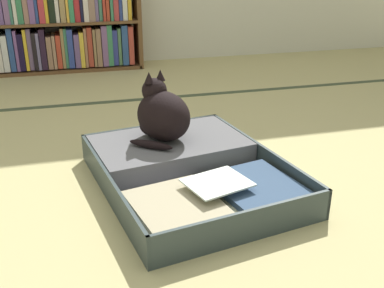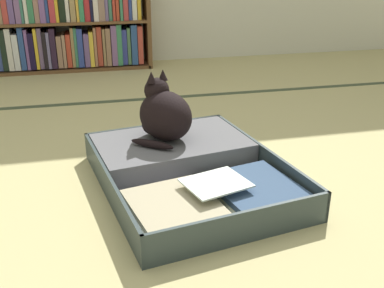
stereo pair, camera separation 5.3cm
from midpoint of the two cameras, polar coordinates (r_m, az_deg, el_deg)
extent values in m
plane|color=tan|center=(1.57, -3.08, -8.90)|extent=(10.00, 10.00, 0.00)
cube|color=#3C4731|center=(2.79, -8.02, 5.46)|extent=(4.80, 0.05, 0.00)
cube|color=brown|center=(3.63, -5.29, 15.40)|extent=(0.03, 0.27, 0.71)
cube|color=brown|center=(3.66, -16.21, 9.16)|extent=(1.41, 0.27, 0.02)
cube|color=brown|center=(3.60, -16.82, 14.48)|extent=(1.38, 0.27, 0.02)
cube|color=#3D5098|center=(3.68, -22.61, 11.03)|extent=(0.03, 0.22, 0.29)
cube|color=black|center=(3.66, -22.07, 11.13)|extent=(0.03, 0.22, 0.29)
cube|color=silver|center=(3.65, -21.45, 11.23)|extent=(0.04, 0.22, 0.30)
cube|color=silver|center=(3.65, -20.73, 10.99)|extent=(0.04, 0.22, 0.26)
cube|color=#2D4C8C|center=(3.64, -20.09, 11.44)|extent=(0.04, 0.22, 0.31)
cube|color=#764D8E|center=(3.64, -19.53, 11.37)|extent=(0.02, 0.22, 0.29)
cube|color=black|center=(3.64, -19.01, 11.22)|extent=(0.04, 0.22, 0.26)
cube|color=gold|center=(3.63, -18.51, 11.53)|extent=(0.02, 0.22, 0.29)
cube|color=slate|center=(3.64, -18.05, 11.62)|extent=(0.03, 0.22, 0.30)
cube|color=black|center=(3.63, -17.54, 11.42)|extent=(0.03, 0.22, 0.27)
cube|color=slate|center=(3.63, -17.13, 11.44)|extent=(0.02, 0.22, 0.26)
cube|color=#29192D|center=(3.62, -16.61, 11.69)|extent=(0.04, 0.22, 0.29)
cube|color=#997158|center=(3.63, -15.88, 11.34)|extent=(0.04, 0.22, 0.23)
cube|color=#A0795D|center=(3.63, -15.35, 11.44)|extent=(0.02, 0.22, 0.24)
cube|color=#C03E29|center=(3.63, -14.84, 11.52)|extent=(0.03, 0.22, 0.24)
cube|color=#98794B|center=(3.63, -14.37, 11.93)|extent=(0.02, 0.22, 0.29)
cube|color=#3D7F5C|center=(3.63, -14.00, 11.96)|extent=(0.02, 0.22, 0.29)
cube|color=#2E4296|center=(3.62, -13.49, 11.93)|extent=(0.04, 0.22, 0.28)
cube|color=#674D83|center=(3.62, -12.73, 11.69)|extent=(0.04, 0.22, 0.24)
cube|color=gold|center=(3.62, -12.15, 11.84)|extent=(0.03, 0.22, 0.26)
cube|color=#A56E4E|center=(3.62, -11.71, 12.12)|extent=(0.02, 0.22, 0.29)
cube|color=#B2412F|center=(3.63, -11.21, 12.22)|extent=(0.04, 0.22, 0.29)
cube|color=#91734C|center=(3.62, -10.67, 12.11)|extent=(0.02, 0.22, 0.28)
cube|color=#957052|center=(3.62, -10.16, 12.17)|extent=(0.04, 0.22, 0.28)
cube|color=slate|center=(3.62, -9.47, 12.38)|extent=(0.04, 0.22, 0.30)
cube|color=#3A8356|center=(3.63, -8.83, 12.47)|extent=(0.04, 0.22, 0.30)
cube|color=#333C8F|center=(3.65, -8.21, 12.24)|extent=(0.04, 0.22, 0.26)
cube|color=#4C764D|center=(3.64, -7.67, 12.36)|extent=(0.02, 0.22, 0.27)
cube|color=#2C4E86|center=(3.64, -7.03, 12.55)|extent=(0.04, 0.22, 0.30)
cube|color=#B84235|center=(3.65, -6.30, 12.53)|extent=(0.04, 0.22, 0.29)
cube|color=#937757|center=(3.62, -22.63, 16.23)|extent=(0.03, 0.22, 0.29)
cube|color=#BE3F3A|center=(3.62, -22.07, 16.33)|extent=(0.04, 0.22, 0.29)
cube|color=#694D8A|center=(3.61, -21.41, 16.39)|extent=(0.04, 0.22, 0.29)
cube|color=slate|center=(3.60, -20.67, 16.24)|extent=(0.04, 0.22, 0.26)
cube|color=#3B7465|center=(3.60, -20.24, 16.67)|extent=(0.02, 0.22, 0.30)
cube|color=silver|center=(3.59, -19.78, 16.39)|extent=(0.02, 0.22, 0.26)
cube|color=#367B52|center=(3.59, -19.27, 16.74)|extent=(0.04, 0.22, 0.30)
cube|color=#9C7163|center=(3.59, -18.58, 16.52)|extent=(0.03, 0.22, 0.26)
cube|color=#785292|center=(3.58, -17.94, 16.56)|extent=(0.04, 0.22, 0.26)
cube|color=#2A4589|center=(3.59, -17.42, 16.68)|extent=(0.02, 0.22, 0.26)
cube|color=#BC333C|center=(3.58, -16.87, 16.97)|extent=(0.04, 0.22, 0.29)
cube|color=gold|center=(3.58, -16.32, 16.95)|extent=(0.02, 0.22, 0.28)
cube|color=black|center=(3.59, -15.69, 16.84)|extent=(0.04, 0.22, 0.26)
cube|color=silver|center=(3.59, -15.09, 17.02)|extent=(0.03, 0.22, 0.28)
cube|color=#A48553|center=(3.58, -14.44, 16.83)|extent=(0.04, 0.22, 0.25)
cube|color=gold|center=(3.57, -13.93, 17.26)|extent=(0.02, 0.22, 0.29)
cube|color=#338458|center=(3.57, -13.45, 17.28)|extent=(0.03, 0.22, 0.29)
cube|color=red|center=(3.59, -12.78, 17.14)|extent=(0.04, 0.22, 0.26)
cube|color=beige|center=(3.57, -11.75, 17.40)|extent=(0.04, 0.22, 0.29)
cube|color=#90705F|center=(3.58, -11.03, 17.14)|extent=(0.04, 0.22, 0.25)
cube|color=#B33829|center=(3.58, -9.57, 17.46)|extent=(0.02, 0.22, 0.28)
cube|color=#2B418B|center=(3.61, -7.59, 17.52)|extent=(0.02, 0.22, 0.27)
cube|color=silver|center=(3.60, -7.05, 17.45)|extent=(0.03, 0.22, 0.25)
cube|color=gold|center=(3.61, -6.49, 17.64)|extent=(0.03, 0.22, 0.27)
cube|color=#313D3E|center=(1.58, 3.72, -8.35)|extent=(0.70, 0.52, 0.01)
cube|color=#313D3E|center=(1.41, 7.46, -10.46)|extent=(0.64, 0.12, 0.11)
cube|color=#313D3E|center=(1.46, -7.54, -9.07)|extent=(0.08, 0.41, 0.11)
cube|color=#313D3E|center=(1.71, 13.34, -4.55)|extent=(0.08, 0.41, 0.11)
cube|color=#4A5454|center=(1.58, 3.73, -8.04)|extent=(0.68, 0.49, 0.01)
cube|color=#313D3E|center=(1.92, -1.77, -2.41)|extent=(0.70, 0.52, 0.01)
cube|color=#313D3E|center=(2.07, -3.80, 1.07)|extent=(0.64, 0.12, 0.11)
cube|color=#313D3E|center=(1.82, -11.10, -2.56)|extent=(0.08, 0.41, 0.11)
cube|color=#313D3E|center=(2.02, 6.58, 0.39)|extent=(0.08, 0.41, 0.11)
cube|color=#4A5454|center=(1.92, -1.77, -2.14)|extent=(0.68, 0.49, 0.01)
cylinder|color=black|center=(1.74, 0.70, -4.75)|extent=(0.62, 0.12, 0.02)
cube|color=#9079A3|center=(1.51, -1.21, -8.96)|extent=(0.32, 0.39, 0.02)
cube|color=silver|center=(1.50, -1.42, -8.33)|extent=(0.31, 0.36, 0.02)
cube|color=tan|center=(1.50, -1.33, -7.60)|extent=(0.33, 0.35, 0.02)
cube|color=#766F5A|center=(1.64, 8.52, -6.57)|extent=(0.31, 0.35, 0.01)
cube|color=#A7AF90|center=(1.64, 8.48, -5.92)|extent=(0.32, 0.39, 0.02)
cube|color=#334A69|center=(1.62, 8.96, -5.43)|extent=(0.34, 0.37, 0.02)
cube|color=white|center=(1.55, 4.01, -4.92)|extent=(0.25, 0.22, 0.01)
cube|color=#5C5B5F|center=(1.90, -1.79, -0.85)|extent=(0.67, 0.48, 0.10)
cylinder|color=black|center=(2.02, -8.43, 0.22)|extent=(0.02, 0.02, 0.10)
cylinder|color=black|center=(2.12, 0.82, 1.65)|extent=(0.02, 0.02, 0.10)
cube|color=#3B8E43|center=(1.52, 13.55, -9.62)|extent=(0.04, 0.01, 0.02)
cube|color=#E63933|center=(1.40, 5.79, -11.21)|extent=(0.02, 0.01, 0.02)
ellipsoid|color=black|center=(1.85, -2.53, 3.57)|extent=(0.28, 0.31, 0.20)
ellipsoid|color=black|center=(1.91, -3.76, 2.80)|extent=(0.16, 0.14, 0.11)
sphere|color=black|center=(1.86, -3.64, 6.76)|extent=(0.10, 0.10, 0.10)
cone|color=black|center=(1.86, -2.87, 8.71)|extent=(0.04, 0.04, 0.04)
cone|color=black|center=(1.82, -4.32, 8.41)|extent=(0.04, 0.04, 0.04)
sphere|color=#D6C24B|center=(1.90, -3.95, 7.32)|extent=(0.02, 0.02, 0.02)
sphere|color=#D6C24B|center=(1.88, -4.88, 7.11)|extent=(0.02, 0.02, 0.02)
ellipsoid|color=black|center=(1.79, -4.21, -0.01)|extent=(0.17, 0.14, 0.03)
camera|label=1|loc=(0.03, -89.07, 0.39)|focal=42.30mm
camera|label=2|loc=(0.03, 90.93, -0.39)|focal=42.30mm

